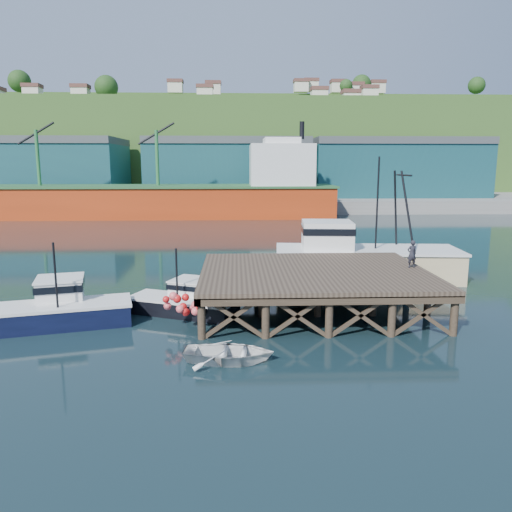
{
  "coord_description": "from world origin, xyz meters",
  "views": [
    {
      "loc": [
        1.36,
        -25.99,
        7.68
      ],
      "look_at": [
        2.49,
        2.0,
        2.51
      ],
      "focal_mm": 35.0,
      "sensor_mm": 36.0,
      "label": 1
    }
  ],
  "objects_px": {
    "dinghy": "(229,353)",
    "dockworker": "(412,254)",
    "boat_black": "(185,300)",
    "boat_navy": "(60,307)",
    "trawler": "(363,255)"
  },
  "relations": [
    {
      "from": "trawler",
      "to": "boat_navy",
      "type": "bearing_deg",
      "value": -147.44
    },
    {
      "from": "boat_navy",
      "to": "trawler",
      "type": "distance_m",
      "value": 19.39
    },
    {
      "from": "boat_navy",
      "to": "boat_black",
      "type": "height_order",
      "value": "boat_navy"
    },
    {
      "from": "boat_black",
      "to": "trawler",
      "type": "xyz_separation_m",
      "value": [
        11.24,
        7.35,
        1.03
      ]
    },
    {
      "from": "dinghy",
      "to": "dockworker",
      "type": "xyz_separation_m",
      "value": [
        9.85,
        7.63,
        2.51
      ]
    },
    {
      "from": "boat_black",
      "to": "dockworker",
      "type": "height_order",
      "value": "dockworker"
    },
    {
      "from": "dinghy",
      "to": "boat_navy",
      "type": "bearing_deg",
      "value": 64.95
    },
    {
      "from": "boat_navy",
      "to": "dinghy",
      "type": "bearing_deg",
      "value": -45.86
    },
    {
      "from": "boat_navy",
      "to": "trawler",
      "type": "height_order",
      "value": "trawler"
    },
    {
      "from": "dinghy",
      "to": "boat_black",
      "type": "bearing_deg",
      "value": 25.82
    },
    {
      "from": "boat_black",
      "to": "dinghy",
      "type": "relative_size",
      "value": 1.72
    },
    {
      "from": "boat_black",
      "to": "trawler",
      "type": "height_order",
      "value": "trawler"
    },
    {
      "from": "boat_navy",
      "to": "dockworker",
      "type": "distance_m",
      "value": 18.41
    },
    {
      "from": "boat_navy",
      "to": "boat_black",
      "type": "relative_size",
      "value": 1.16
    },
    {
      "from": "boat_black",
      "to": "boat_navy",
      "type": "bearing_deg",
      "value": -141.68
    }
  ]
}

